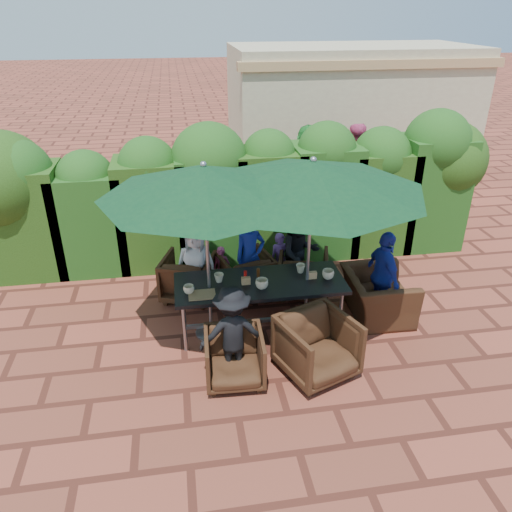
{
  "coord_description": "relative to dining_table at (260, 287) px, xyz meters",
  "views": [
    {
      "loc": [
        -1.02,
        -5.75,
        4.12
      ],
      "look_at": [
        -0.02,
        0.4,
        0.95
      ],
      "focal_mm": 35.0,
      "sensor_mm": 36.0,
      "label": 1
    }
  ],
  "objects": [
    {
      "name": "ground",
      "position": [
        0.03,
        -0.02,
        -0.67
      ],
      "size": [
        80.0,
        80.0,
        0.0
      ],
      "primitive_type": "plane",
      "color": "brown",
      "rests_on": "ground"
    },
    {
      "name": "dining_table",
      "position": [
        0.0,
        0.0,
        0.0
      ],
      "size": [
        2.3,
        0.9,
        0.75
      ],
      "color": "black",
      "rests_on": "ground"
    },
    {
      "name": "umbrella_left",
      "position": [
        -0.69,
        -0.02,
        1.54
      ],
      "size": [
        2.61,
        2.61,
        2.46
      ],
      "color": "gray",
      "rests_on": "ground"
    },
    {
      "name": "umbrella_right",
      "position": [
        0.65,
        -0.04,
        1.54
      ],
      "size": [
        2.91,
        2.91,
        2.46
      ],
      "color": "gray",
      "rests_on": "ground"
    },
    {
      "name": "chair_far_left",
      "position": [
        -0.95,
        1.0,
        -0.29
      ],
      "size": [
        0.93,
        0.9,
        0.77
      ],
      "primitive_type": "imported",
      "rotation": [
        0.0,
        0.0,
        2.81
      ],
      "color": "black",
      "rests_on": "ground"
    },
    {
      "name": "chair_far_mid",
      "position": [
        -0.07,
        0.93,
        -0.29
      ],
      "size": [
        0.9,
        0.86,
        0.77
      ],
      "primitive_type": "imported",
      "rotation": [
        0.0,
        0.0,
        3.38
      ],
      "color": "black",
      "rests_on": "ground"
    },
    {
      "name": "chair_far_right",
      "position": [
        0.82,
        0.84,
        -0.29
      ],
      "size": [
        0.91,
        0.88,
        0.77
      ],
      "primitive_type": "imported",
      "rotation": [
        0.0,
        0.0,
        2.87
      ],
      "color": "black",
      "rests_on": "ground"
    },
    {
      "name": "chair_near_left",
      "position": [
        -0.48,
        -1.03,
        -0.32
      ],
      "size": [
        0.73,
        0.68,
        0.72
      ],
      "primitive_type": "imported",
      "rotation": [
        0.0,
        0.0,
        -0.05
      ],
      "color": "black",
      "rests_on": "ground"
    },
    {
      "name": "chair_near_right",
      "position": [
        0.53,
        -1.05,
        -0.25
      ],
      "size": [
        1.05,
        1.02,
        0.85
      ],
      "primitive_type": "imported",
      "rotation": [
        0.0,
        0.0,
        0.37
      ],
      "color": "black",
      "rests_on": "ground"
    },
    {
      "name": "chair_end_right",
      "position": [
        1.74,
        0.05,
        -0.23
      ],
      "size": [
        0.7,
        1.05,
        0.9
      ],
      "primitive_type": "imported",
      "rotation": [
        0.0,
        0.0,
        1.54
      ],
      "color": "black",
      "rests_on": "ground"
    },
    {
      "name": "adult_far_left",
      "position": [
        -0.82,
        0.87,
        -0.05
      ],
      "size": [
        0.69,
        0.52,
        1.24
      ],
      "primitive_type": "imported",
      "rotation": [
        0.0,
        0.0,
        -0.29
      ],
      "color": "silver",
      "rests_on": "ground"
    },
    {
      "name": "adult_far_mid",
      "position": [
        0.01,
        0.94,
        -0.01
      ],
      "size": [
        0.56,
        0.5,
        1.32
      ],
      "primitive_type": "imported",
      "rotation": [
        0.0,
        0.0,
        0.26
      ],
      "color": "navy",
      "rests_on": "ground"
    },
    {
      "name": "adult_far_right",
      "position": [
        0.78,
        0.95,
        -0.02
      ],
      "size": [
        0.66,
        0.44,
        1.31
      ],
      "primitive_type": "imported",
      "rotation": [
        0.0,
        0.0,
        0.08
      ],
      "color": "black",
      "rests_on": "ground"
    },
    {
      "name": "adult_near_left",
      "position": [
        -0.49,
        -0.91,
        -0.06
      ],
      "size": [
        0.79,
        0.38,
        1.23
      ],
      "primitive_type": "imported",
      "rotation": [
        0.0,
        0.0,
        3.17
      ],
      "color": "black",
      "rests_on": "ground"
    },
    {
      "name": "adult_end_right",
      "position": [
        1.78,
        0.03,
        -0.01
      ],
      "size": [
        0.48,
        0.82,
        1.34
      ],
      "primitive_type": "imported",
      "rotation": [
        0.0,
        0.0,
        1.68
      ],
      "color": "navy",
      "rests_on": "ground"
    },
    {
      "name": "child_left",
      "position": [
        -0.43,
        1.08,
        -0.29
      ],
      "size": [
        0.34,
        0.32,
        0.78
      ],
      "primitive_type": "imported",
      "rotation": [
        0.0,
        0.0,
        -0.38
      ],
      "color": "#CA477A",
      "rests_on": "ground"
    },
    {
      "name": "child_right",
      "position": [
        0.52,
        1.12,
        -0.22
      ],
      "size": [
        0.34,
        0.29,
        0.92
      ],
      "primitive_type": "imported",
      "rotation": [
        0.0,
        0.0,
        0.05
      ],
      "color": "#824CA6",
      "rests_on": "ground"
    },
    {
      "name": "pedestrian_a",
      "position": [
        1.76,
        4.29,
        0.27
      ],
      "size": [
        1.83,
        0.83,
        1.9
      ],
      "primitive_type": "imported",
      "rotation": [
        0.0,
        0.0,
        3.03
      ],
      "color": "#24842F",
      "rests_on": "ground"
    },
    {
      "name": "pedestrian_b",
      "position": [
        2.83,
        4.44,
        0.24
      ],
      "size": [
        1.03,
        0.86,
        1.84
      ],
      "primitive_type": "imported",
      "rotation": [
        0.0,
        0.0,
        3.57
      ],
      "color": "#CA477A",
      "rests_on": "ground"
    },
    {
      "name": "pedestrian_c",
      "position": [
        3.69,
        4.13,
        0.12
      ],
      "size": [
        1.09,
        0.64,
        1.6
      ],
      "primitive_type": "imported",
      "rotation": [
        0.0,
        0.0,
        2.96
      ],
      "color": "gray",
      "rests_on": "ground"
    },
    {
      "name": "cup_a",
      "position": [
        -0.96,
        -0.15,
        0.13
      ],
      "size": [
        0.14,
        0.14,
        0.11
      ],
      "primitive_type": "imported",
      "color": "beige",
      "rests_on": "dining_table"
    },
    {
      "name": "cup_b",
      "position": [
        -0.55,
        0.09,
        0.14
      ],
      "size": [
        0.13,
        0.13,
        0.12
      ],
      "primitive_type": "imported",
      "color": "beige",
      "rests_on": "dining_table"
    },
    {
      "name": "cup_c",
      "position": [
        -0.01,
        -0.17,
        0.14
      ],
      "size": [
        0.17,
        0.17,
        0.14
      ],
      "primitive_type": "imported",
      "color": "beige",
      "rests_on": "dining_table"
    },
    {
      "name": "cup_d",
      "position": [
        0.6,
        0.17,
        0.14
      ],
      "size": [
        0.13,
        0.13,
        0.12
      ],
      "primitive_type": "imported",
      "color": "beige",
      "rests_on": "dining_table"
    },
    {
      "name": "cup_e",
      "position": [
        0.93,
        -0.06,
        0.14
      ],
      "size": [
        0.16,
        0.16,
        0.13
      ],
      "primitive_type": "imported",
      "color": "beige",
      "rests_on": "dining_table"
    },
    {
      "name": "ketchup_bottle",
      "position": [
        -0.2,
        0.02,
        0.16
      ],
      "size": [
        0.04,
        0.04,
        0.17
      ],
      "primitive_type": "cylinder",
      "color": "#B20C0A",
      "rests_on": "dining_table"
    },
    {
      "name": "sauce_bottle",
      "position": [
        -0.01,
        0.07,
        0.16
      ],
      "size": [
        0.04,
        0.04,
        0.17
      ],
      "primitive_type": "cylinder",
      "color": "#4C230C",
      "rests_on": "dining_table"
    },
    {
      "name": "serving_tray",
      "position": [
        -0.8,
        -0.23,
        0.08
      ],
      "size": [
        0.35,
        0.25,
        0.02
      ],
      "primitive_type": "cube",
      "color": "olive",
      "rests_on": "dining_table"
    },
    {
      "name": "number_block_left",
      "position": [
        -0.2,
        -0.03,
        0.13
      ],
      "size": [
        0.12,
        0.06,
        0.1
      ],
      "primitive_type": "cube",
      "color": "tan",
      "rests_on": "dining_table"
    },
    {
      "name": "number_block_right",
      "position": [
        0.72,
        -0.02,
        0.13
      ],
      "size": [
        0.12,
        0.06,
        0.1
      ],
      "primitive_type": "cube",
      "color": "tan",
      "rests_on": "dining_table"
    },
    {
      "name": "hedge_wall",
      "position": [
        -0.04,
        2.3,
        0.65
      ],
      "size": [
        9.1,
        1.6,
        2.52
      ],
      "color": "#1C380F",
      "rests_on": "ground"
    },
    {
      "name": "building",
      "position": [
        3.53,
        6.97,
        0.93
      ],
      "size": [
        6.2,
        3.08,
        3.2
      ],
      "color": "beige",
      "rests_on": "ground"
    }
  ]
}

